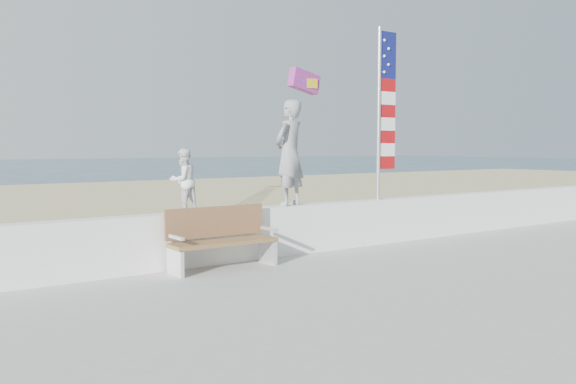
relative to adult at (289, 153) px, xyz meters
name	(u,v)px	position (x,y,z in m)	size (l,w,h in m)	color
ground	(344,286)	(-0.37, -2.00, -2.05)	(220.00, 220.00, 0.00)	#2E4A5D
sand	(131,224)	(-0.37, 7.00, -2.01)	(90.00, 40.00, 0.08)	tan
seawall	(273,231)	(-0.37, 0.00, -1.42)	(30.00, 0.35, 0.90)	white
adult	(289,153)	(0.00, 0.00, 0.00)	(0.71, 0.47, 1.95)	gray
child	(183,181)	(-2.13, 0.00, -0.45)	(0.51, 0.40, 1.05)	silver
bench	(221,237)	(-1.70, -0.45, -1.36)	(1.80, 0.57, 1.00)	olive
flag	(383,106)	(2.36, 0.00, 0.94)	(0.50, 0.08, 3.50)	silver
parafoil_kite	(305,82)	(1.88, 2.03, 1.58)	(0.86, 0.29, 0.58)	#FF251C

